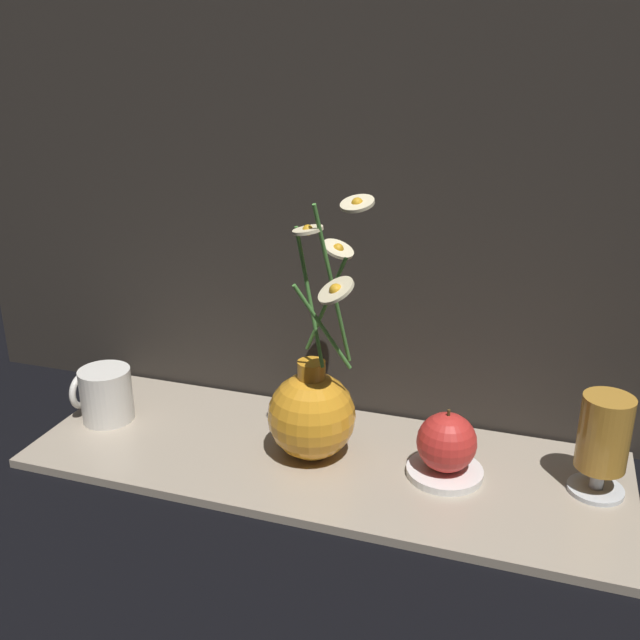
{
  "coord_description": "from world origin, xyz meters",
  "views": [
    {
      "loc": [
        0.26,
        -0.81,
        0.53
      ],
      "look_at": [
        -0.01,
        0.0,
        0.21
      ],
      "focal_mm": 40.0,
      "sensor_mm": 36.0,
      "label": 1
    }
  ],
  "objects": [
    {
      "name": "orange_fruit",
      "position": [
        0.17,
        0.01,
        0.06
      ],
      "size": [
        0.08,
        0.08,
        0.09
      ],
      "color": "red",
      "rests_on": "saucer_plate"
    },
    {
      "name": "backdrop_wall",
      "position": [
        0.0,
        0.16,
        0.55
      ],
      "size": [
        1.31,
        0.02,
        1.1
      ],
      "color": "#2D2823",
      "rests_on": "ground_plane"
    },
    {
      "name": "shelf",
      "position": [
        0.0,
        0.0,
        0.01
      ],
      "size": [
        0.81,
        0.29,
        0.01
      ],
      "color": "tan",
      "rests_on": "ground_plane"
    },
    {
      "name": "ground_plane",
      "position": [
        0.0,
        0.0,
        0.0
      ],
      "size": [
        6.0,
        6.0,
        0.0
      ],
      "primitive_type": "plane",
      "color": "black"
    },
    {
      "name": "yellow_mug",
      "position": [
        -0.34,
        -0.0,
        0.05
      ],
      "size": [
        0.09,
        0.08,
        0.08
      ],
      "color": "silver",
      "rests_on": "shelf"
    },
    {
      "name": "tea_glass",
      "position": [
        0.35,
        0.03,
        0.09
      ],
      "size": [
        0.07,
        0.07,
        0.13
      ],
      "color": "silver",
      "rests_on": "shelf"
    },
    {
      "name": "saucer_plate",
      "position": [
        0.17,
        0.01,
        0.02
      ],
      "size": [
        0.1,
        0.1,
        0.01
      ],
      "color": "white",
      "rests_on": "shelf"
    },
    {
      "name": "vase_with_flowers",
      "position": [
        -0.02,
        0.0,
        0.08
      ],
      "size": [
        0.15,
        0.17,
        0.37
      ],
      "color": "orange",
      "rests_on": "shelf"
    }
  ]
}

